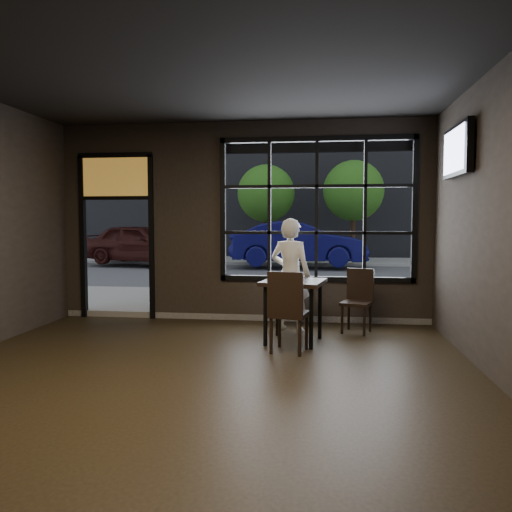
# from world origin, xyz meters

# --- Properties ---
(floor) EXTENTS (6.00, 7.00, 0.02)m
(floor) POSITION_xyz_m (0.00, 0.00, -0.01)
(floor) COLOR black
(floor) RESTS_ON ground
(ceiling) EXTENTS (6.00, 7.00, 0.02)m
(ceiling) POSITION_xyz_m (0.00, 0.00, 3.21)
(ceiling) COLOR black
(ceiling) RESTS_ON ground
(window_frame) EXTENTS (3.06, 0.12, 2.28)m
(window_frame) POSITION_xyz_m (1.20, 3.50, 1.80)
(window_frame) COLOR black
(window_frame) RESTS_ON ground
(stained_transom) EXTENTS (1.20, 0.06, 0.70)m
(stained_transom) POSITION_xyz_m (-2.10, 3.50, 2.35)
(stained_transom) COLOR orange
(stained_transom) RESTS_ON ground
(street_asphalt) EXTENTS (60.00, 41.00, 0.04)m
(street_asphalt) POSITION_xyz_m (0.00, 24.00, -0.02)
(street_asphalt) COLOR #545456
(street_asphalt) RESTS_ON ground
(building_across) EXTENTS (28.00, 12.00, 15.00)m
(building_across) POSITION_xyz_m (0.00, 23.00, 7.50)
(building_across) COLOR #5B5956
(building_across) RESTS_ON ground
(cafe_table) EXTENTS (0.90, 0.90, 0.84)m
(cafe_table) POSITION_xyz_m (0.91, 2.15, 0.42)
(cafe_table) COLOR black
(cafe_table) RESTS_ON floor
(chair_near) EXTENTS (0.52, 0.52, 1.02)m
(chair_near) POSITION_xyz_m (0.88, 1.65, 0.51)
(chair_near) COLOR black
(chair_near) RESTS_ON floor
(chair_window) EXTENTS (0.51, 0.51, 0.92)m
(chair_window) POSITION_xyz_m (1.79, 2.83, 0.46)
(chair_window) COLOR black
(chair_window) RESTS_ON floor
(man) EXTENTS (0.70, 0.57, 1.66)m
(man) POSITION_xyz_m (0.83, 2.83, 0.83)
(man) COLOR silver
(man) RESTS_ON floor
(hotdog) EXTENTS (0.21, 0.10, 0.06)m
(hotdog) POSITION_xyz_m (0.93, 2.34, 0.86)
(hotdog) COLOR tan
(hotdog) RESTS_ON cafe_table
(cup) EXTENTS (0.15, 0.15, 0.10)m
(cup) POSITION_xyz_m (0.67, 2.06, 0.88)
(cup) COLOR silver
(cup) RESTS_ON cafe_table
(tv) EXTENTS (0.12, 1.08, 0.63)m
(tv) POSITION_xyz_m (2.93, 2.04, 2.49)
(tv) COLOR black
(tv) RESTS_ON wall_right
(navy_car) EXTENTS (4.60, 1.70, 1.50)m
(navy_car) POSITION_xyz_m (0.55, 12.50, 0.85)
(navy_car) COLOR #0B0B46
(navy_car) RESTS_ON street_asphalt
(maroon_car) EXTENTS (4.38, 2.41, 1.41)m
(maroon_car) POSITION_xyz_m (-5.04, 12.57, 0.81)
(maroon_car) COLOR black
(maroon_car) RESTS_ON street_asphalt
(tree_left) EXTENTS (2.21, 2.21, 3.77)m
(tree_left) POSITION_xyz_m (-0.81, 14.80, 2.66)
(tree_left) COLOR #332114
(tree_left) RESTS_ON street_asphalt
(tree_right) EXTENTS (2.27, 2.27, 3.87)m
(tree_right) POSITION_xyz_m (2.51, 14.67, 2.73)
(tree_right) COLOR #332114
(tree_right) RESTS_ON street_asphalt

